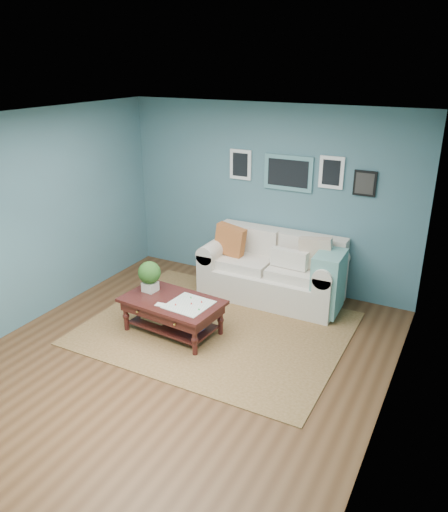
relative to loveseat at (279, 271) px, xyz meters
The scene contains 4 objects.
room_shell 2.22m from the loveseat, 101.16° to the right, with size 5.00×5.02×2.70m.
area_rug 1.32m from the loveseat, 106.93° to the right, with size 3.22×2.58×0.01m, color brown.
loveseat is the anchor object (origin of this frame).
coffee_table 1.76m from the loveseat, 119.75° to the right, with size 1.30×0.82×0.87m.
Camera 1 is at (2.75, -4.13, 3.27)m, focal length 35.00 mm.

